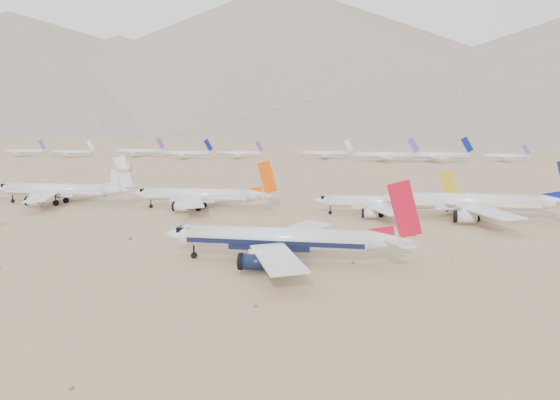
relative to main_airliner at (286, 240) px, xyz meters
name	(u,v)px	position (x,y,z in m)	size (l,w,h in m)	color
ground	(235,260)	(-10.87, 0.45, -4.83)	(7000.00, 7000.00, 0.00)	#7F664A
main_airliner	(286,240)	(0.00, 0.00, 0.00)	(49.83, 48.67, 17.59)	silver
row2_navy_widebody	(478,202)	(46.79, 58.08, 0.33)	(51.99, 50.84, 18.50)	silver
row2_gold_tail	(383,203)	(19.71, 60.05, -0.76)	(40.92, 40.02, 14.57)	silver
row2_orange_tail	(203,196)	(-38.18, 61.60, -0.23)	(45.97, 44.97, 16.40)	silver
row2_white_trijet	(64,190)	(-89.24, 63.88, 0.22)	(49.26, 48.14, 17.46)	silver
distant_storage_row	(302,154)	(-38.85, 296.78, -0.42)	(475.51, 60.71, 15.69)	silver
mountain_range	(396,68)	(59.31, 1648.47, 185.48)	(7354.00, 3024.00, 470.00)	slate
desert_scrub	(50,285)	(-37.78, -23.61, -4.55)	(219.83, 121.67, 0.63)	brown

